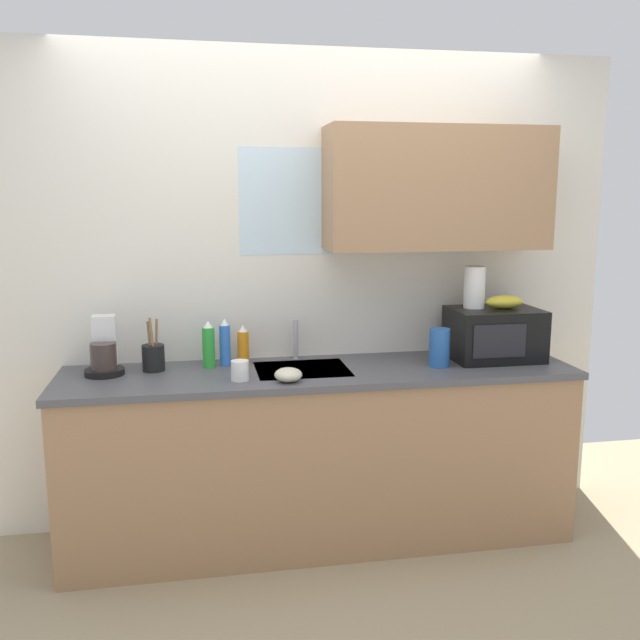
% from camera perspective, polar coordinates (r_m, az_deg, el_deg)
% --- Properties ---
extents(kitchen_wall_assembly, '(3.33, 0.42, 2.50)m').
position_cam_1_polar(kitchen_wall_assembly, '(3.67, 1.23, 4.27)').
color(kitchen_wall_assembly, silver).
rests_on(kitchen_wall_assembly, ground).
extents(counter_unit, '(2.56, 0.63, 0.90)m').
position_cam_1_polar(counter_unit, '(3.57, -0.03, -11.00)').
color(counter_unit, '#9E7551').
rests_on(counter_unit, ground).
extents(sink_faucet, '(0.03, 0.03, 0.21)m').
position_cam_1_polar(sink_faucet, '(3.63, -2.04, -1.63)').
color(sink_faucet, '#B2B5BA').
rests_on(sink_faucet, counter_unit).
extents(microwave, '(0.46, 0.35, 0.27)m').
position_cam_1_polar(microwave, '(3.73, 14.29, -1.14)').
color(microwave, black).
rests_on(microwave, counter_unit).
extents(banana_bunch, '(0.20, 0.11, 0.07)m').
position_cam_1_polar(banana_bunch, '(3.73, 15.10, 1.46)').
color(banana_bunch, gold).
rests_on(banana_bunch, microwave).
extents(paper_towel_roll, '(0.11, 0.11, 0.22)m').
position_cam_1_polar(paper_towel_roll, '(3.70, 12.72, 2.68)').
color(paper_towel_roll, white).
rests_on(paper_towel_roll, microwave).
extents(coffee_maker, '(0.19, 0.21, 0.28)m').
position_cam_1_polar(coffee_maker, '(3.49, -17.49, -2.59)').
color(coffee_maker, black).
rests_on(coffee_maker, counter_unit).
extents(dish_soap_bottle_orange, '(0.06, 0.06, 0.20)m').
position_cam_1_polar(dish_soap_bottle_orange, '(3.56, -6.41, -2.09)').
color(dish_soap_bottle_orange, orange).
rests_on(dish_soap_bottle_orange, counter_unit).
extents(dish_soap_bottle_blue, '(0.06, 0.06, 0.24)m').
position_cam_1_polar(dish_soap_bottle_blue, '(3.52, -7.91, -1.92)').
color(dish_soap_bottle_blue, blue).
rests_on(dish_soap_bottle_blue, counter_unit).
extents(dish_soap_bottle_green, '(0.06, 0.06, 0.24)m').
position_cam_1_polar(dish_soap_bottle_green, '(3.49, -9.25, -2.10)').
color(dish_soap_bottle_green, green).
rests_on(dish_soap_bottle_green, counter_unit).
extents(cereal_canister, '(0.10, 0.10, 0.19)m').
position_cam_1_polar(cereal_canister, '(3.52, 9.89, -2.27)').
color(cereal_canister, '#2659A5').
rests_on(cereal_canister, counter_unit).
extents(mug_white, '(0.08, 0.08, 0.09)m').
position_cam_1_polar(mug_white, '(3.24, -6.67, -4.20)').
color(mug_white, white).
rests_on(mug_white, counter_unit).
extents(utensil_crock, '(0.11, 0.11, 0.27)m').
position_cam_1_polar(utensil_crock, '(3.49, -13.68, -3.00)').
color(utensil_crock, black).
rests_on(utensil_crock, counter_unit).
extents(small_bowl, '(0.13, 0.13, 0.06)m').
position_cam_1_polar(small_bowl, '(3.21, -2.65, -4.57)').
color(small_bowl, beige).
rests_on(small_bowl, counter_unit).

